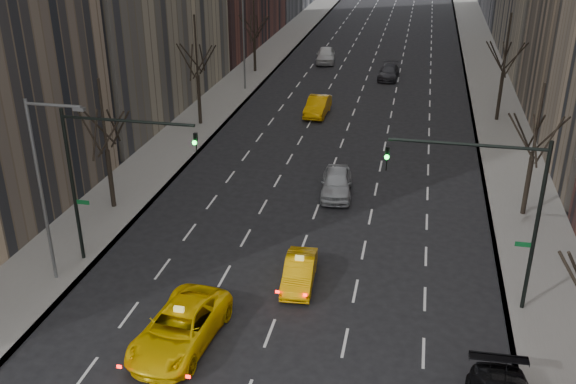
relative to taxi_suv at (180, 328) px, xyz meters
The scene contains 17 objects.
sidewalk_left 64.07m from the taxi_suv, 97.88° to the left, with size 4.50×320.00×0.15m, color slate.
sidewalk_right 65.38m from the taxi_suv, 76.09° to the left, with size 4.50×320.00×0.15m, color slate.
tree_lw_b 14.58m from the taxi_suv, 126.66° to the left, with size 3.36×3.50×7.82m.
tree_lw_c 28.94m from the taxi_suv, 107.26° to the left, with size 3.36×3.50×8.74m.
tree_lw_d 46.34m from the taxi_suv, 100.63° to the left, with size 3.36×3.50×7.36m.
tree_rw_b 22.06m from the taxi_suv, 44.99° to the left, with size 3.36×3.50×7.82m.
tree_rw_c 37.01m from the taxi_suv, 65.19° to the left, with size 3.36×3.50×8.74m.
traffic_mast_left 9.14m from the taxi_suv, 135.93° to the left, with size 6.69×0.39×8.00m.
traffic_mast_right 14.48m from the taxi_suv, 23.47° to the left, with size 6.69×0.39×8.00m.
streetlight_near 9.46m from the taxi_suv, 154.84° to the left, with size 2.83×0.22×9.00m.
streetlight_far 39.46m from the taxi_suv, 100.85° to the left, with size 2.83×0.22×9.00m.
taxi_suv is the anchor object (origin of this frame).
taxi_sedan 6.83m from the taxi_suv, 54.33° to the left, with size 1.40×4.02×1.33m, color #FFB105.
silver_sedan_ahead 16.74m from the taxi_suv, 75.08° to the left, with size 1.88×4.67×1.59m, color #A4A7AC.
far_taxi 32.09m from the taxi_suv, 89.13° to the left, with size 1.67×4.78×1.58m, color #EA9D04.
far_suv_grey 46.00m from the taxi_suv, 82.89° to the left, with size 1.94×4.77×1.39m, color #2C2C31.
far_car_white 51.50m from the taxi_suv, 91.99° to the left, with size 2.00×4.98×1.70m, color silver.
Camera 1 is at (5.37, -13.87, 17.00)m, focal length 40.00 mm.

